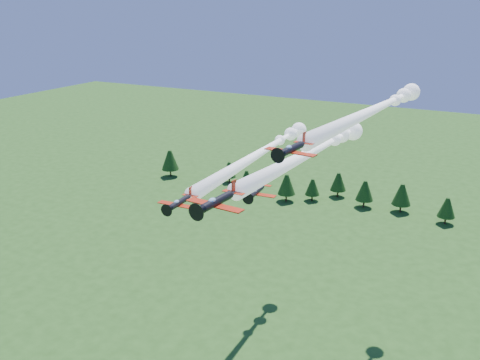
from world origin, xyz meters
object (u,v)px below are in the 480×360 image
at_px(plane_lead, 314,151).
at_px(plane_slot, 256,192).
at_px(plane_right, 377,108).
at_px(plane_left, 263,151).

bearing_deg(plane_lead, plane_slot, -110.88).
relative_size(plane_right, plane_slot, 8.22).
xyz_separation_m(plane_left, plane_slot, (10.33, -24.78, 0.65)).
xyz_separation_m(plane_lead, plane_right, (7.18, 13.58, 5.68)).
distance_m(plane_lead, plane_right, 16.38).
relative_size(plane_lead, plane_left, 0.88).
relative_size(plane_left, plane_right, 0.98).
xyz_separation_m(plane_lead, plane_slot, (-5.55, -11.21, -4.82)).
bearing_deg(plane_right, plane_slot, -111.50).
bearing_deg(plane_left, plane_lead, -42.24).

